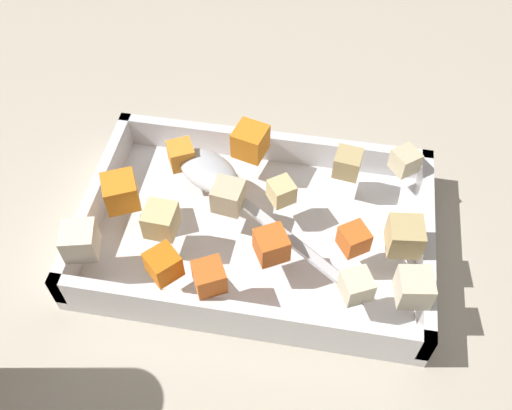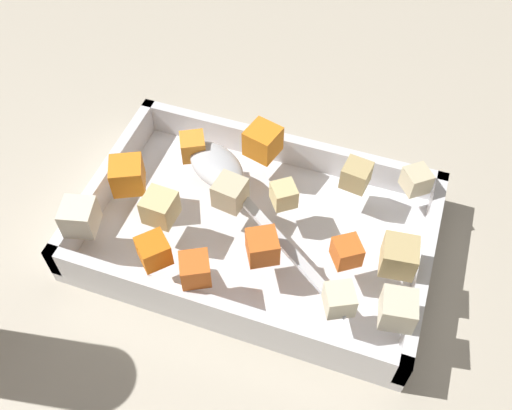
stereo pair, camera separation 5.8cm
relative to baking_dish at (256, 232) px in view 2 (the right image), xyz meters
name	(u,v)px [view 2 (the right image)]	position (x,y,z in m)	size (l,w,h in m)	color
ground_plane	(265,252)	(0.01, -0.01, -0.02)	(4.00, 4.00, 0.00)	#BCB29E
baking_dish	(256,232)	(0.00, 0.00, 0.00)	(0.36, 0.23, 0.05)	silver
carrot_chunk_corner_se	(193,147)	(-0.09, 0.05, 0.05)	(0.03, 0.03, 0.03)	orange
carrot_chunk_mid_left	(125,179)	(-0.14, -0.02, 0.05)	(0.03, 0.03, 0.03)	orange
carrot_chunk_near_right	(154,251)	(-0.07, -0.09, 0.05)	(0.03, 0.03, 0.03)	orange
carrot_chunk_corner_sw	(195,269)	(-0.03, -0.09, 0.05)	(0.03, 0.03, 0.03)	orange
carrot_chunk_corner_nw	(262,247)	(0.02, -0.05, 0.05)	(0.03, 0.03, 0.03)	orange
carrot_chunk_near_left	(347,252)	(0.10, -0.03, 0.05)	(0.02, 0.02, 0.02)	orange
carrot_chunk_rim_edge	(263,141)	(-0.02, 0.08, 0.05)	(0.03, 0.03, 0.03)	orange
potato_chunk_center	(339,299)	(0.10, -0.08, 0.05)	(0.03, 0.03, 0.03)	beige
potato_chunk_heap_top	(284,195)	(0.02, 0.02, 0.05)	(0.02, 0.02, 0.02)	#E0CC89
potato_chunk_back_center	(230,193)	(-0.03, 0.00, 0.05)	(0.03, 0.03, 0.03)	beige
potato_chunk_corner_ne	(399,256)	(0.15, -0.02, 0.05)	(0.03, 0.03, 0.03)	tan
potato_chunk_far_right	(356,175)	(0.09, 0.07, 0.05)	(0.03, 0.03, 0.03)	tan
potato_chunk_near_spoon	(160,208)	(-0.09, -0.04, 0.05)	(0.03, 0.03, 0.03)	#E0CC89
potato_chunk_front_center	(416,180)	(0.15, 0.08, 0.05)	(0.02, 0.02, 0.02)	beige
parsnip_chunk_under_handle	(80,217)	(-0.16, -0.07, 0.05)	(0.03, 0.03, 0.03)	silver
parsnip_chunk_far_left	(398,309)	(0.16, -0.07, 0.05)	(0.03, 0.03, 0.03)	beige
serving_spoon	(224,174)	(-0.05, 0.03, 0.05)	(0.22, 0.17, 0.02)	silver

